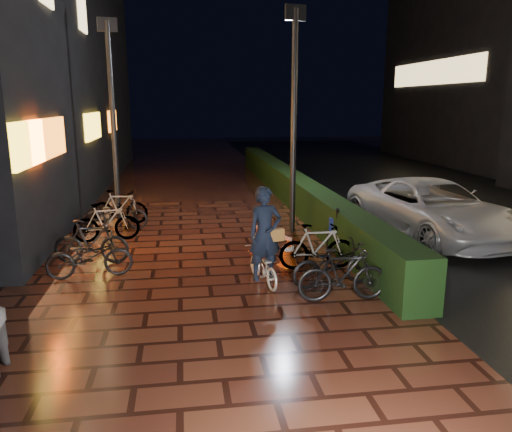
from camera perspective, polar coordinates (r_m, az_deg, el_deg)
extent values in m
plane|color=#381911|center=(9.61, -5.29, -7.93)|extent=(80.00, 80.00, 0.00)
cube|color=black|center=(17.20, 25.12, 0.24)|extent=(11.00, 60.00, 0.01)
cube|color=black|center=(17.62, 4.00, 3.36)|extent=(0.70, 20.00, 1.00)
imported|color=silver|center=(13.61, 19.42, 0.81)|extent=(3.21, 5.54, 1.45)
cube|color=yellow|center=(10.93, -24.58, 7.50)|extent=(0.08, 2.00, 0.90)
cube|color=orange|center=(12.38, -22.69, 8.17)|extent=(0.08, 3.00, 0.90)
cube|color=yellow|center=(18.25, -18.13, 9.73)|extent=(0.08, 2.80, 0.90)
cube|color=orange|center=(23.19, -16.09, 10.40)|extent=(0.08, 2.20, 0.90)
cube|color=#FFD88C|center=(17.95, -19.27, 21.16)|extent=(0.06, 1.20, 1.20)
cube|color=black|center=(32.59, 26.48, 17.94)|extent=(8.00, 14.00, 14.00)
cube|color=#FFD88C|center=(30.38, 19.56, 15.18)|extent=(0.06, 10.00, 1.30)
cylinder|color=black|center=(13.14, 4.33, 10.36)|extent=(0.18, 0.18, 5.67)
cube|color=black|center=(13.31, 4.54, 22.16)|extent=(0.55, 0.19, 0.38)
cylinder|color=black|center=(15.18, -15.99, 10.12)|extent=(0.17, 0.17, 5.61)
cube|color=black|center=(15.32, -16.65, 20.23)|extent=(0.55, 0.18, 0.38)
imported|color=silver|center=(9.58, 0.79, -5.74)|extent=(0.73, 1.39, 0.70)
imported|color=black|center=(9.30, 1.03, -2.05)|extent=(0.72, 0.55, 1.78)
cube|color=brown|center=(9.36, 2.25, -2.16)|extent=(0.33, 0.20, 0.23)
cone|color=#E4440C|center=(10.61, 3.70, -4.07)|extent=(0.40, 0.40, 0.63)
cone|color=red|center=(11.54, 0.25, -2.65)|extent=(0.40, 0.40, 0.63)
cube|color=orange|center=(10.70, 3.68, -5.62)|extent=(0.45, 0.45, 0.03)
cube|color=#EC5C0C|center=(11.62, 0.25, -4.09)|extent=(0.45, 0.45, 0.03)
cube|color=red|center=(11.00, 1.91, -1.93)|extent=(0.61, 1.26, 0.06)
cube|color=black|center=(11.79, 9.65, -1.92)|extent=(0.66, 0.58, 0.04)
cylinder|color=black|center=(11.58, 9.01, -3.33)|extent=(0.04, 0.04, 0.41)
cylinder|color=black|center=(11.80, 11.06, -3.11)|extent=(0.04, 0.04, 0.41)
cylinder|color=black|center=(11.91, 8.17, -2.84)|extent=(0.04, 0.04, 0.41)
cylinder|color=black|center=(12.13, 10.18, -2.63)|extent=(0.04, 0.04, 0.41)
cube|color=#0B2099|center=(11.75, 9.68, -1.05)|extent=(0.49, 0.43, 0.32)
cylinder|color=black|center=(11.54, 9.34, -1.40)|extent=(0.24, 0.45, 1.04)
imported|color=black|center=(12.95, -16.71, -0.71)|extent=(1.66, 0.71, 0.97)
imported|color=black|center=(11.27, -18.32, -2.82)|extent=(1.66, 0.66, 0.97)
imported|color=black|center=(10.41, -18.52, -4.39)|extent=(1.72, 0.77, 0.87)
imported|color=black|center=(14.79, -15.31, 1.02)|extent=(1.66, 0.73, 0.97)
imported|color=black|center=(14.04, -15.69, 0.18)|extent=(1.66, 0.58, 0.87)
imported|color=black|center=(9.54, 8.86, -5.42)|extent=(1.73, 0.83, 0.87)
imported|color=black|center=(10.43, 7.05, -3.48)|extent=(1.62, 0.50, 0.97)
imported|color=black|center=(8.84, 9.92, -6.62)|extent=(1.62, 0.48, 0.97)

